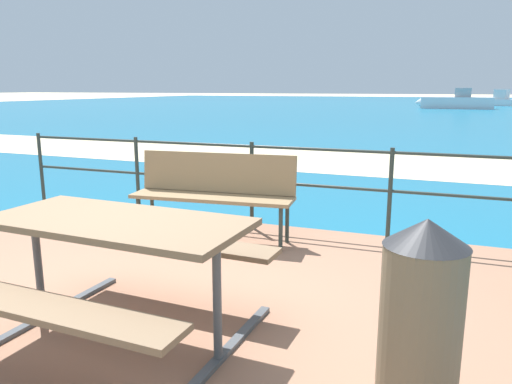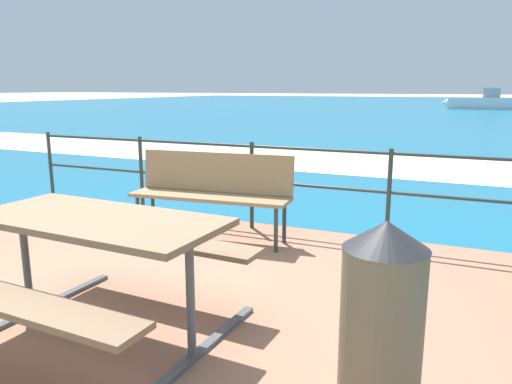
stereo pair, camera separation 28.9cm
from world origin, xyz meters
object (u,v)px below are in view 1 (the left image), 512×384
(trash_bin, at_px, (420,327))
(boat_near, at_px, (498,100))
(picnic_table, at_px, (118,249))
(boat_mid, at_px, (456,102))
(park_bench, at_px, (214,187))

(trash_bin, relative_size, boat_near, 0.28)
(picnic_table, bearing_deg, boat_mid, 88.68)
(boat_near, height_order, boat_mid, boat_mid)
(picnic_table, relative_size, trash_bin, 1.65)
(boat_near, bearing_deg, boat_mid, 92.23)
(picnic_table, relative_size, park_bench, 0.98)
(picnic_table, distance_m, trash_bin, 1.75)
(picnic_table, xyz_separation_m, trash_bin, (1.74, -0.21, -0.09))
(trash_bin, height_order, boat_mid, boat_mid)
(park_bench, height_order, boat_mid, boat_mid)
(park_bench, distance_m, boat_mid, 36.19)
(picnic_table, height_order, boat_near, boat_near)
(picnic_table, relative_size, boat_near, 0.46)
(picnic_table, distance_m, park_bench, 2.12)
(picnic_table, xyz_separation_m, boat_mid, (2.71, 38.14, -0.14))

